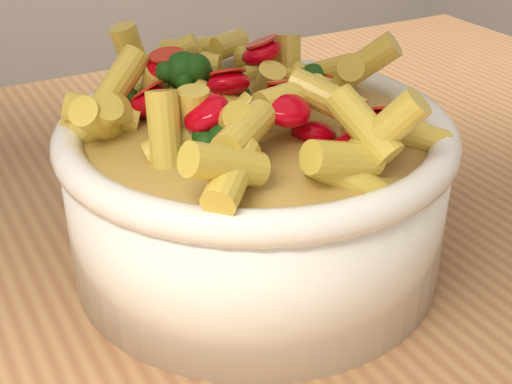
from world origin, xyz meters
TOP-DOWN VIEW (x-y plane):
  - table at (0.00, 0.00)m, footprint 1.20×0.80m
  - serving_bowl at (0.06, -0.02)m, footprint 0.25×0.25m
  - pasta_salad at (0.06, -0.02)m, footprint 0.20×0.20m

SIDE VIEW (x-z plane):
  - table at x=0.00m, z-range 0.35..1.25m
  - serving_bowl at x=0.06m, z-range 0.90..1.01m
  - pasta_salad at x=0.06m, z-range 1.00..1.04m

